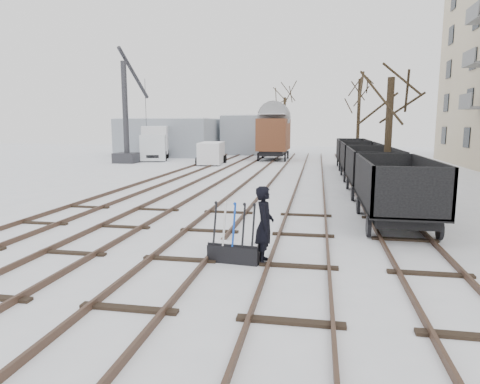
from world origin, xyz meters
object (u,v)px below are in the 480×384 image
object	(u,v)px
box_van_wagon	(274,134)
worker	(265,225)
panel_van	(211,153)
freight_wagon_a	(395,200)
crane	(127,133)
lorry	(155,142)
ground_frame	(234,251)

from	to	relation	value
box_van_wagon	worker	bearing A→B (deg)	-83.78
panel_van	worker	bearing A→B (deg)	-79.13
freight_wagon_a	crane	distance (m)	28.97
lorry	freight_wagon_a	bearing A→B (deg)	-70.30
lorry	crane	bearing A→B (deg)	-121.38
lorry	crane	xyz separation A→B (m)	(-1.06, -3.99, 0.97)
box_van_wagon	crane	size ratio (longest dim) A/B	0.57
ground_frame	freight_wagon_a	distance (m)	6.76
ground_frame	panel_van	xyz separation A→B (m)	(-7.13, 26.01, 0.71)
ground_frame	box_van_wagon	xyz separation A→B (m)	(-2.27, 31.56, 2.27)
freight_wagon_a	box_van_wagon	world-z (taller)	box_van_wagon
worker	box_van_wagon	size ratio (longest dim) A/B	0.33
ground_frame	worker	size ratio (longest dim) A/B	0.77
ground_frame	box_van_wagon	world-z (taller)	box_van_wagon
ground_frame	box_van_wagon	bearing A→B (deg)	100.42
box_van_wagon	panel_van	distance (m)	7.54
ground_frame	worker	bearing A→B (deg)	13.90
freight_wagon_a	panel_van	size ratio (longest dim) A/B	1.24
freight_wagon_a	panel_van	distance (m)	24.15
panel_van	crane	size ratio (longest dim) A/B	0.45
worker	panel_van	bearing A→B (deg)	12.48
freight_wagon_a	lorry	size ratio (longest dim) A/B	0.74
ground_frame	lorry	world-z (taller)	lorry
worker	freight_wagon_a	distance (m)	6.17
ground_frame	lorry	xyz separation A→B (m)	(-13.90, 30.17, 1.40)
box_van_wagon	ground_frame	bearing A→B (deg)	-85.15
box_van_wagon	panel_van	world-z (taller)	box_van_wagon
ground_frame	lorry	size ratio (longest dim) A/B	0.20
freight_wagon_a	lorry	xyz separation A→B (m)	(-18.52, 25.27, 0.81)
lorry	worker	bearing A→B (deg)	-80.57
worker	lorry	size ratio (longest dim) A/B	0.26
box_van_wagon	lorry	xyz separation A→B (m)	(-11.63, -1.38, -0.87)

